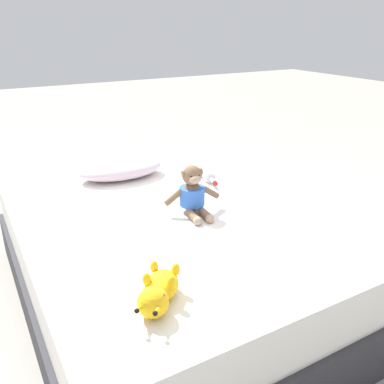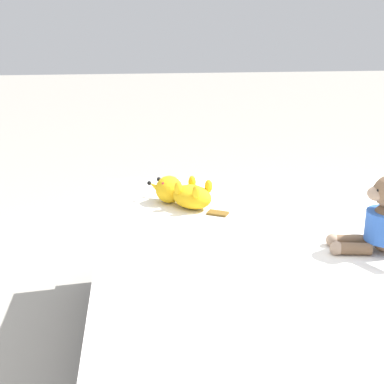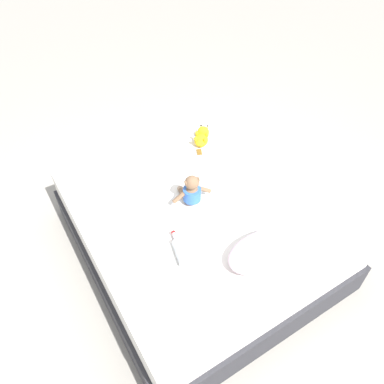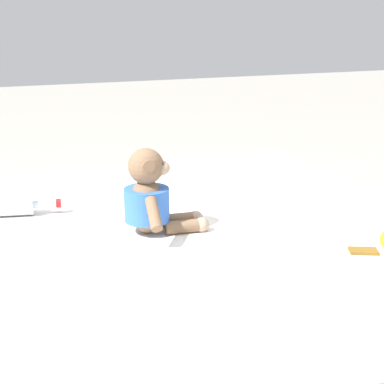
{
  "view_description": "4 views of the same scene",
  "coord_description": "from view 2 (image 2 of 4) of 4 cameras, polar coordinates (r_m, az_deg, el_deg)",
  "views": [
    {
      "loc": [
        -0.88,
        -1.62,
        1.33
      ],
      "look_at": [
        0.02,
        -0.04,
        0.58
      ],
      "focal_mm": 38.75,
      "sensor_mm": 36.0,
      "label": 1
    },
    {
      "loc": [
        1.51,
        -0.75,
        1.19
      ],
      "look_at": [
        -0.4,
        -0.57,
        0.54
      ],
      "focal_mm": 53.66,
      "sensor_mm": 36.0,
      "label": 2
    },
    {
      "loc": [
        0.93,
        1.45,
        2.26
      ],
      "look_at": [
        0.02,
        -0.04,
        0.58
      ],
      "focal_mm": 33.74,
      "sensor_mm": 36.0,
      "label": 3
    },
    {
      "loc": [
        -1.36,
        0.42,
        1.04
      ],
      "look_at": [
        -0.04,
        -0.14,
        0.59
      ],
      "focal_mm": 53.11,
      "sensor_mm": 36.0,
      "label": 4
    }
  ],
  "objects": [
    {
      "name": "plush_monkey",
      "position": [
        1.77,
        18.46,
        -2.7
      ],
      "size": [
        0.29,
        0.24,
        0.24
      ],
      "color": "brown",
      "rests_on": "bed"
    },
    {
      "name": "ground_plane",
      "position": [
        2.07,
        17.81,
        -17.39
      ],
      "size": [
        16.0,
        16.0,
        0.0
      ],
      "primitive_type": "plane",
      "color": "#9E998E"
    },
    {
      "name": "bed",
      "position": [
        1.94,
        18.5,
        -11.78
      ],
      "size": [
        1.57,
        1.83,
        0.48
      ],
      "color": "#2D2D33",
      "rests_on": "ground_plane"
    },
    {
      "name": "plush_yellow_creature",
      "position": [
        2.06,
        -0.98,
        -0.1
      ],
      "size": [
        0.25,
        0.28,
        0.1
      ],
      "color": "yellow",
      "rests_on": "bed"
    }
  ]
}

